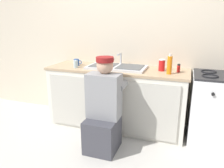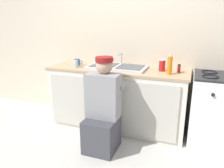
# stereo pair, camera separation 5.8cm
# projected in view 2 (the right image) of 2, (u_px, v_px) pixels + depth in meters

# --- Properties ---
(ground_plane) EXTENTS (12.00, 12.00, 0.00)m
(ground_plane) POSITION_uv_depth(u_px,v_px,m) (109.00, 134.00, 2.98)
(ground_plane) COLOR beige
(back_wall) EXTENTS (6.00, 0.10, 2.50)m
(back_wall) POSITION_uv_depth(u_px,v_px,m) (125.00, 37.00, 3.21)
(back_wall) COLOR beige
(back_wall) RESTS_ON ground_plane
(counter_cabinet) EXTENTS (1.90, 0.62, 0.83)m
(counter_cabinet) POSITION_uv_depth(u_px,v_px,m) (117.00, 99.00, 3.12)
(counter_cabinet) COLOR silver
(counter_cabinet) RESTS_ON ground_plane
(countertop) EXTENTS (1.94, 0.62, 0.03)m
(countertop) POSITION_uv_depth(u_px,v_px,m) (117.00, 69.00, 3.01)
(countertop) COLOR tan
(countertop) RESTS_ON counter_cabinet
(sink_double_basin) EXTENTS (0.80, 0.44, 0.19)m
(sink_double_basin) POSITION_uv_depth(u_px,v_px,m) (117.00, 67.00, 3.00)
(sink_double_basin) COLOR silver
(sink_double_basin) RESTS_ON countertop
(stove_range) EXTENTS (0.65, 0.62, 0.88)m
(stove_range) POSITION_uv_depth(u_px,v_px,m) (218.00, 110.00, 2.68)
(stove_range) COLOR white
(stove_range) RESTS_ON ground_plane
(plumber_person) EXTENTS (0.42, 0.61, 1.10)m
(plumber_person) POSITION_uv_depth(u_px,v_px,m) (103.00, 112.00, 2.55)
(plumber_person) COLOR #3F3F47
(plumber_person) RESTS_ON ground_plane
(spice_bottle_red) EXTENTS (0.04, 0.04, 0.10)m
(spice_bottle_red) POSITION_uv_depth(u_px,v_px,m) (179.00, 68.00, 2.76)
(spice_bottle_red) COLOR red
(spice_bottle_red) RESTS_ON countertop
(water_glass) EXTENTS (0.06, 0.06, 0.10)m
(water_glass) POSITION_uv_depth(u_px,v_px,m) (76.00, 64.00, 3.03)
(water_glass) COLOR #ADC6CC
(water_glass) RESTS_ON countertop
(soap_bottle_orange) EXTENTS (0.06, 0.06, 0.25)m
(soap_bottle_orange) POSITION_uv_depth(u_px,v_px,m) (170.00, 65.00, 2.64)
(soap_bottle_orange) COLOR orange
(soap_bottle_orange) RESTS_ON countertop
(soda_cup_red) EXTENTS (0.08, 0.08, 0.15)m
(soda_cup_red) POSITION_uv_depth(u_px,v_px,m) (162.00, 65.00, 2.82)
(soda_cup_red) COLOR red
(soda_cup_red) RESTS_ON countertop
(coffee_mug) EXTENTS (0.13, 0.08, 0.09)m
(coffee_mug) POSITION_uv_depth(u_px,v_px,m) (77.00, 62.00, 3.18)
(coffee_mug) COLOR #335699
(coffee_mug) RESTS_ON countertop
(spice_bottle_pepper) EXTENTS (0.04, 0.04, 0.10)m
(spice_bottle_pepper) POSITION_uv_depth(u_px,v_px,m) (163.00, 66.00, 2.93)
(spice_bottle_pepper) COLOR #513823
(spice_bottle_pepper) RESTS_ON countertop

